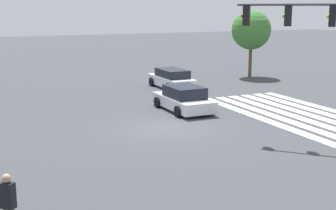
% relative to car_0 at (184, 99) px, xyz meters
% --- Properties ---
extents(ground_plane, '(153.00, 153.00, 0.00)m').
position_rel_car_0_xyz_m(ground_plane, '(-3.13, 2.36, -0.66)').
color(ground_plane, '#3D3F44').
extents(crosswalk_markings, '(11.51, 5.35, 0.01)m').
position_rel_car_0_xyz_m(crosswalk_markings, '(-3.13, -5.26, -0.65)').
color(crosswalk_markings, silver).
rests_on(crosswalk_markings, ground_plane).
extents(car_0, '(4.37, 2.20, 1.41)m').
position_rel_car_0_xyz_m(car_0, '(0.00, 0.00, 0.00)').
color(car_0, silver).
rests_on(car_0, ground_plane).
extents(car_1, '(4.58, 2.06, 1.39)m').
position_rel_car_0_xyz_m(car_1, '(6.95, -2.44, 0.02)').
color(car_1, silver).
rests_on(car_1, ground_plane).
extents(pedestrian, '(0.41, 0.41, 1.72)m').
position_rel_car_0_xyz_m(pedestrian, '(-11.49, 10.43, 0.30)').
color(pedestrian, brown).
rests_on(pedestrian, ground_plane).
extents(tree_corner_a, '(3.19, 3.19, 5.45)m').
position_rel_car_0_xyz_m(tree_corner_a, '(9.31, -10.65, 3.19)').
color(tree_corner_a, brown).
rests_on(tree_corner_a, ground_plane).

